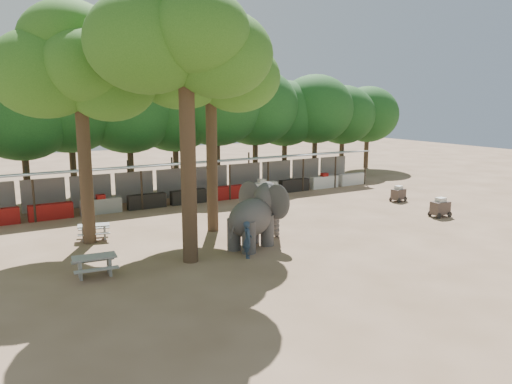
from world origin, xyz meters
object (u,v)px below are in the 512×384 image
yard_tree_center (180,34)px  elephant (256,215)px  yard_tree_left (75,65)px  cart_back (398,194)px  yard_tree_back (206,61)px  cart_front (440,207)px  picnic_table_far (94,230)px  handler (248,239)px  picnic_table_near (95,263)px

yard_tree_center → elephant: 8.62m
yard_tree_left → yard_tree_center: size_ratio=0.92×
yard_tree_center → cart_back: size_ratio=10.22×
yard_tree_left → elephant: 10.58m
yard_tree_back → cart_front: yard_tree_back is taller
elephant → picnic_table_far: (-6.26, 4.86, -0.96)m
elephant → handler: (-1.26, -1.37, -0.64)m
cart_back → cart_front: bearing=-117.4°
yard_tree_center → picnic_table_far: (-2.55, 5.25, -8.73)m
elephant → yard_tree_left: bearing=120.9°
yard_tree_left → picnic_table_far: bearing=29.5°
handler → cart_front: (13.30, 0.80, -0.24)m
yard_tree_left → yard_tree_back: size_ratio=0.97×
yard_tree_back → elephant: 8.00m
yard_tree_left → handler: (5.45, -5.98, -7.40)m
yard_tree_center → handler: bearing=-21.7°
cart_front → picnic_table_far: bearing=166.6°
yard_tree_center → handler: 8.81m
yard_tree_back → elephant: size_ratio=2.95×
yard_tree_back → handler: bearing=-96.3°
yard_tree_back → handler: (-0.55, -4.98, -7.74)m
yard_tree_back → yard_tree_left: bearing=170.5°
handler → cart_back: size_ratio=1.36×
yard_tree_center → handler: yard_tree_center is taller
cart_front → cart_back: 4.59m
handler → cart_back: (14.58, 5.21, -0.29)m
picnic_table_near → cart_front: bearing=5.7°
yard_tree_left → yard_tree_center: 5.92m
elephant → cart_front: elephant is taller
yard_tree_center → cart_back: 19.58m
picnic_table_far → cart_front: size_ratio=1.46×
yard_tree_back → cart_front: size_ratio=9.52×
elephant → handler: size_ratio=2.40×
yard_tree_left → picnic_table_far: (0.45, 0.25, -7.72)m
yard_tree_left → cart_back: (20.03, -0.77, -7.69)m
yard_tree_center → picnic_table_near: (-3.74, 0.04, -8.68)m
yard_tree_left → yard_tree_back: 6.09m
yard_tree_center → elephant: bearing=6.1°
yard_tree_back → picnic_table_far: 9.87m
yard_tree_left → elephant: bearing=-34.5°
yard_tree_left → picnic_table_near: size_ratio=6.23×
yard_tree_center → picnic_table_near: yard_tree_center is taller
cart_back → elephant: bearing=-175.1°
elephant → cart_back: (13.32, 3.84, -0.93)m
yard_tree_left → cart_front: yard_tree_left is taller
elephant → handler: elephant is taller
yard_tree_left → picnic_table_far: yard_tree_left is taller
picnic_table_far → yard_tree_left: bearing=-137.3°
yard_tree_back → handler: size_ratio=7.09×
yard_tree_center → yard_tree_back: (3.00, 4.00, -0.67)m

